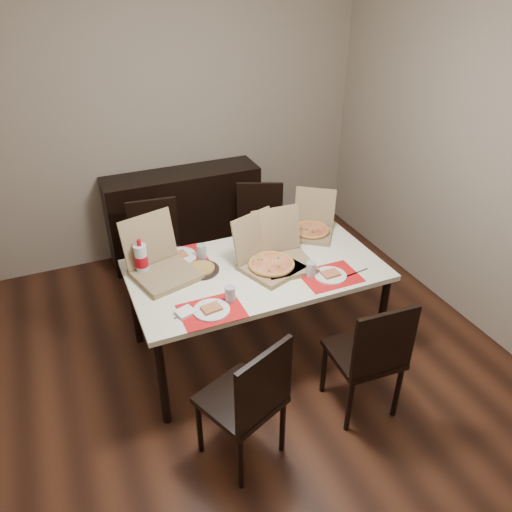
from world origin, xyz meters
name	(u,v)px	position (x,y,z in m)	size (l,w,h in m)	color
ground	(254,364)	(0.00, 0.00, -0.01)	(3.80, 4.00, 0.02)	#412114
room_walls	(228,125)	(0.00, 0.43, 1.73)	(3.84, 4.02, 2.62)	gray
sideboard	(184,215)	(0.00, 1.78, 0.45)	(1.50, 0.40, 0.90)	black
dining_table	(256,275)	(0.09, 0.17, 0.68)	(1.80, 1.00, 0.75)	#ECE8C7
chair_near_left	(249,399)	(-0.35, -0.75, 0.51)	(0.55, 0.55, 0.93)	black
chair_near_right	(370,354)	(0.51, -0.71, 0.51)	(0.44, 0.44, 0.93)	black
chair_far_left	(157,250)	(-0.43, 1.11, 0.51)	(0.46, 0.46, 0.93)	black
chair_far_right	(260,230)	(0.52, 1.08, 0.51)	(0.55, 0.55, 0.93)	black
setting_near_left	(214,306)	(-0.35, -0.17, 0.77)	(0.44, 0.30, 0.11)	red
setting_near_right	(325,274)	(0.49, -0.12, 0.77)	(0.50, 0.30, 0.11)	red
setting_far_left	(182,256)	(-0.37, 0.51, 0.77)	(0.43, 0.30, 0.11)	red
setting_far_right	(288,235)	(0.50, 0.48, 0.77)	(0.50, 0.30, 0.11)	red
napkin_loose	(269,263)	(0.20, 0.17, 0.76)	(0.12, 0.11, 0.02)	white
pizza_box_center	(268,262)	(0.17, 0.13, 0.81)	(0.49, 0.51, 0.37)	olive
pizza_box_right	(312,227)	(0.71, 0.47, 0.80)	(0.48, 0.49, 0.33)	olive
pizza_box_left	(162,267)	(-0.55, 0.35, 0.81)	(0.50, 0.53, 0.40)	olive
pizza_box_extra	(283,256)	(0.30, 0.15, 0.81)	(0.39, 0.43, 0.37)	olive
faina_plate	(201,269)	(-0.29, 0.29, 0.76)	(0.26, 0.26, 0.03)	black
dip_bowl	(259,249)	(0.21, 0.39, 0.76)	(0.12, 0.12, 0.03)	white
soda_bottle	(141,260)	(-0.68, 0.41, 0.87)	(0.09, 0.09, 0.28)	silver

